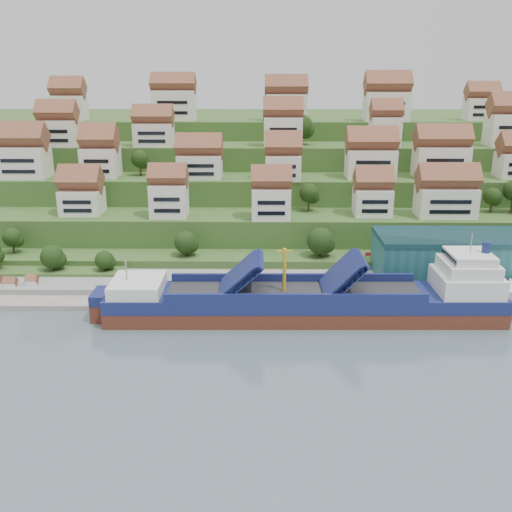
{
  "coord_description": "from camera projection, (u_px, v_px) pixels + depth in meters",
  "views": [
    {
      "loc": [
        -3.57,
        -104.52,
        46.38
      ],
      "look_at": [
        -5.05,
        14.0,
        8.0
      ],
      "focal_mm": 40.0,
      "sensor_mm": 36.0,
      "label": 1
    }
  ],
  "objects": [
    {
      "name": "cargo_ship",
      "position": [
        315.0,
        302.0,
        112.0
      ],
      "size": [
        77.05,
        12.94,
        17.04
      ],
      "rotation": [
        0.0,
        0.0,
        0.01
      ],
      "color": "#58291A",
      "rests_on": "ground"
    },
    {
      "name": "hillside_trees",
      "position": [
        244.0,
        190.0,
        150.61
      ],
      "size": [
        141.18,
        60.45,
        31.0
      ],
      "color": "#203A13",
      "rests_on": "ground"
    },
    {
      "name": "quay",
      "position": [
        368.0,
        284.0,
        127.37
      ],
      "size": [
        180.0,
        14.0,
        2.2
      ],
      "primitive_type": "cube",
      "color": "gray",
      "rests_on": "ground"
    },
    {
      "name": "pebble_beach",
      "position": [
        16.0,
        290.0,
        125.62
      ],
      "size": [
        45.0,
        20.0,
        1.0
      ],
      "primitive_type": "cube",
      "color": "gray",
      "rests_on": "ground"
    },
    {
      "name": "ground",
      "position": [
        280.0,
        316.0,
        113.67
      ],
      "size": [
        300.0,
        300.0,
        0.0
      ],
      "primitive_type": "plane",
      "color": "slate",
      "rests_on": "ground"
    },
    {
      "name": "hillside_village",
      "position": [
        290.0,
        149.0,
        165.54
      ],
      "size": [
        154.89,
        62.84,
        29.61
      ],
      "color": "silver",
      "rests_on": "ground"
    },
    {
      "name": "flagpole",
      "position": [
        365.0,
        267.0,
        120.85
      ],
      "size": [
        1.28,
        0.16,
        8.0
      ],
      "color": "gray",
      "rests_on": "quay"
    },
    {
      "name": "hillside",
      "position": [
        273.0,
        174.0,
        208.9
      ],
      "size": [
        260.0,
        128.0,
        31.0
      ],
      "color": "#2D4C1E",
      "rests_on": "ground"
    },
    {
      "name": "beach_huts",
      "position": [
        4.0,
        285.0,
        123.97
      ],
      "size": [
        14.4,
        3.7,
        2.2
      ],
      "color": "white",
      "rests_on": "pebble_beach"
    },
    {
      "name": "warehouse",
      "position": [
        512.0,
        256.0,
        127.01
      ],
      "size": [
        60.0,
        15.0,
        10.0
      ],
      "primitive_type": "cube",
      "color": "#256165",
      "rests_on": "quay"
    }
  ]
}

